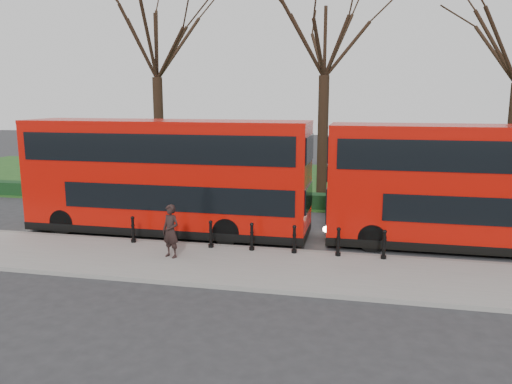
% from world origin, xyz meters
% --- Properties ---
extents(ground, '(120.00, 120.00, 0.00)m').
position_xyz_m(ground, '(0.00, 0.00, 0.00)').
color(ground, '#28282B').
rests_on(ground, ground).
extents(pavement, '(60.00, 4.00, 0.15)m').
position_xyz_m(pavement, '(0.00, -3.00, 0.07)').
color(pavement, gray).
rests_on(pavement, ground).
extents(kerb, '(60.00, 0.25, 0.16)m').
position_xyz_m(kerb, '(0.00, -1.00, 0.07)').
color(kerb, slate).
rests_on(kerb, ground).
extents(grass_verge, '(60.00, 18.00, 0.06)m').
position_xyz_m(grass_verge, '(0.00, 15.00, 0.03)').
color(grass_verge, '#1A4416').
rests_on(grass_verge, ground).
extents(hedge, '(60.00, 0.90, 0.80)m').
position_xyz_m(hedge, '(0.00, 6.80, 0.40)').
color(hedge, black).
rests_on(hedge, ground).
extents(yellow_line_outer, '(60.00, 0.10, 0.01)m').
position_xyz_m(yellow_line_outer, '(0.00, -0.70, 0.01)').
color(yellow_line_outer, yellow).
rests_on(yellow_line_outer, ground).
extents(yellow_line_inner, '(60.00, 0.10, 0.01)m').
position_xyz_m(yellow_line_inner, '(0.00, -0.50, 0.01)').
color(yellow_line_inner, yellow).
rests_on(yellow_line_inner, ground).
extents(tree_left, '(8.08, 8.08, 12.63)m').
position_xyz_m(tree_left, '(-8.00, 10.00, 9.19)').
color(tree_left, black).
rests_on(tree_left, ground).
extents(tree_mid, '(8.11, 8.11, 12.67)m').
position_xyz_m(tree_mid, '(2.00, 10.00, 9.21)').
color(tree_mid, black).
rests_on(tree_mid, ground).
extents(bollard_row, '(9.68, 0.15, 1.00)m').
position_xyz_m(bollard_row, '(0.41, -1.35, 0.65)').
color(bollard_row, black).
rests_on(bollard_row, pavement).
extents(bus_lead, '(12.08, 2.77, 4.81)m').
position_xyz_m(bus_lead, '(-3.78, 0.79, 2.42)').
color(bus_lead, '#AD0C04').
rests_on(bus_lead, ground).
extents(bus_rear, '(11.87, 2.72, 4.72)m').
position_xyz_m(bus_rear, '(8.96, 1.10, 2.38)').
color(bus_rear, '#AD0C04').
rests_on(bus_rear, ground).
extents(pedestrian, '(0.81, 0.67, 1.90)m').
position_xyz_m(pedestrian, '(-2.21, -2.76, 1.10)').
color(pedestrian, black).
rests_on(pedestrian, pavement).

